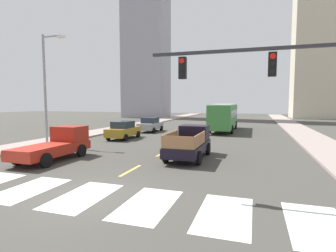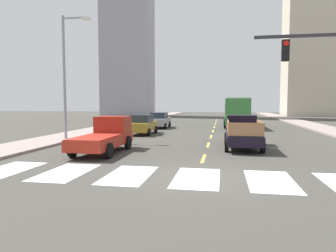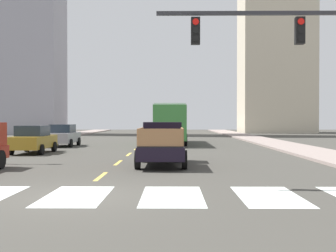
% 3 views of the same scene
% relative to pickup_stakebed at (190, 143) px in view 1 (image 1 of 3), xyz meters
% --- Properties ---
extents(ground_plane, '(160.00, 160.00, 0.00)m').
position_rel_pickup_stakebed_xyz_m(ground_plane, '(-2.14, -8.30, -0.94)').
color(ground_plane, '#403E38').
extents(sidewalk_right, '(3.35, 110.00, 0.15)m').
position_rel_pickup_stakebed_xyz_m(sidewalk_right, '(9.19, 9.70, -0.86)').
color(sidewalk_right, gray).
rests_on(sidewalk_right, ground).
extents(sidewalk_left, '(3.35, 110.00, 0.15)m').
position_rel_pickup_stakebed_xyz_m(sidewalk_left, '(-13.46, 9.70, -0.86)').
color(sidewalk_left, gray).
rests_on(sidewalk_left, ground).
extents(crosswalk_stripe_2, '(1.66, 3.24, 0.01)m').
position_rel_pickup_stakebed_xyz_m(crosswalk_stripe_2, '(-4.75, -8.30, -0.93)').
color(crosswalk_stripe_2, silver).
rests_on(crosswalk_stripe_2, ground).
extents(crosswalk_stripe_3, '(1.66, 3.24, 0.01)m').
position_rel_pickup_stakebed_xyz_m(crosswalk_stripe_3, '(-2.14, -8.30, -0.93)').
color(crosswalk_stripe_3, silver).
rests_on(crosswalk_stripe_3, ground).
extents(crosswalk_stripe_4, '(1.66, 3.24, 0.01)m').
position_rel_pickup_stakebed_xyz_m(crosswalk_stripe_4, '(0.48, -8.30, -0.93)').
color(crosswalk_stripe_4, silver).
rests_on(crosswalk_stripe_4, ground).
extents(crosswalk_stripe_5, '(1.66, 3.24, 0.01)m').
position_rel_pickup_stakebed_xyz_m(crosswalk_stripe_5, '(3.09, -8.30, -0.93)').
color(crosswalk_stripe_5, silver).
rests_on(crosswalk_stripe_5, ground).
extents(crosswalk_stripe_6, '(1.66, 3.24, 0.01)m').
position_rel_pickup_stakebed_xyz_m(crosswalk_stripe_6, '(5.71, -8.30, -0.93)').
color(crosswalk_stripe_6, silver).
rests_on(crosswalk_stripe_6, ground).
extents(lane_dash_0, '(0.16, 2.40, 0.01)m').
position_rel_pickup_stakebed_xyz_m(lane_dash_0, '(-2.14, -4.30, -0.93)').
color(lane_dash_0, '#E5C24D').
rests_on(lane_dash_0, ground).
extents(lane_dash_1, '(0.16, 2.40, 0.01)m').
position_rel_pickup_stakebed_xyz_m(lane_dash_1, '(-2.14, 0.70, -0.93)').
color(lane_dash_1, '#E5C24D').
rests_on(lane_dash_1, ground).
extents(lane_dash_2, '(0.16, 2.40, 0.01)m').
position_rel_pickup_stakebed_xyz_m(lane_dash_2, '(-2.14, 5.70, -0.93)').
color(lane_dash_2, '#E5C24D').
rests_on(lane_dash_2, ground).
extents(lane_dash_3, '(0.16, 2.40, 0.01)m').
position_rel_pickup_stakebed_xyz_m(lane_dash_3, '(-2.14, 10.70, -0.93)').
color(lane_dash_3, '#E5C24D').
rests_on(lane_dash_3, ground).
extents(lane_dash_4, '(0.16, 2.40, 0.01)m').
position_rel_pickup_stakebed_xyz_m(lane_dash_4, '(-2.14, 15.70, -0.93)').
color(lane_dash_4, '#E5C24D').
rests_on(lane_dash_4, ground).
extents(lane_dash_5, '(0.16, 2.40, 0.01)m').
position_rel_pickup_stakebed_xyz_m(lane_dash_5, '(-2.14, 20.70, -0.93)').
color(lane_dash_5, '#E5C24D').
rests_on(lane_dash_5, ground).
extents(lane_dash_6, '(0.16, 2.40, 0.01)m').
position_rel_pickup_stakebed_xyz_m(lane_dash_6, '(-2.14, 25.70, -0.93)').
color(lane_dash_6, '#E5C24D').
rests_on(lane_dash_6, ground).
extents(lane_dash_7, '(0.16, 2.40, 0.01)m').
position_rel_pickup_stakebed_xyz_m(lane_dash_7, '(-2.14, 30.70, -0.93)').
color(lane_dash_7, '#E5C24D').
rests_on(lane_dash_7, ground).
extents(pickup_stakebed, '(2.18, 5.20, 1.96)m').
position_rel_pickup_stakebed_xyz_m(pickup_stakebed, '(0.00, 0.00, 0.00)').
color(pickup_stakebed, black).
rests_on(pickup_stakebed, ground).
extents(pickup_dark, '(2.18, 5.20, 1.96)m').
position_rel_pickup_stakebed_xyz_m(pickup_dark, '(-7.74, -3.11, -0.02)').
color(pickup_dark, maroon).
rests_on(pickup_dark, ground).
extents(city_bus, '(2.72, 10.80, 3.32)m').
position_rel_pickup_stakebed_xyz_m(city_bus, '(0.28, 16.88, 1.02)').
color(city_bus, '#387D38').
rests_on(city_bus, ground).
extents(sedan_near_left, '(2.02, 4.40, 1.72)m').
position_rel_pickup_stakebed_xyz_m(sedan_near_left, '(-8.16, 6.52, -0.08)').
color(sedan_near_left, olive).
rests_on(sedan_near_left, ground).
extents(sedan_far, '(2.02, 4.40, 1.72)m').
position_rel_pickup_stakebed_xyz_m(sedan_far, '(-8.05, 13.32, -0.08)').
color(sedan_far, '#95929C').
rests_on(sedan_far, ground).
extents(traffic_signal_gantry, '(8.22, 0.27, 6.00)m').
position_rel_pickup_stakebed_xyz_m(traffic_signal_gantry, '(5.52, -6.46, 3.23)').
color(traffic_signal_gantry, '#2D2D33').
rests_on(traffic_signal_gantry, ground).
extents(streetlight_left, '(2.20, 0.28, 9.00)m').
position_rel_pickup_stakebed_xyz_m(streetlight_left, '(-12.45, 1.33, 4.03)').
color(streetlight_left, gray).
rests_on(streetlight_left, ground).
extents(block_mid_left, '(11.41, 8.31, 27.64)m').
position_rel_pickup_stakebed_xyz_m(block_mid_left, '(17.40, 50.32, 12.89)').
color(block_mid_left, beige).
rests_on(block_mid_left, ground).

